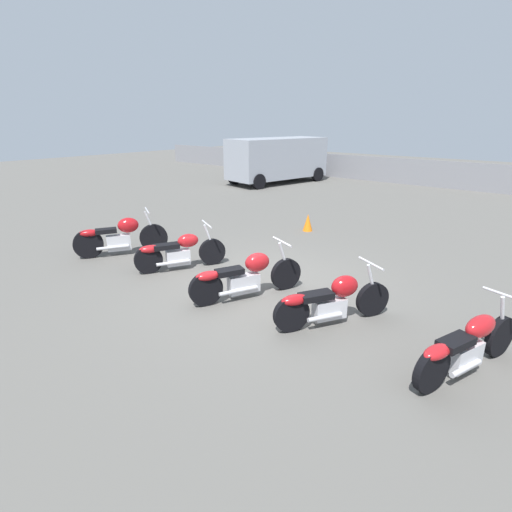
{
  "coord_description": "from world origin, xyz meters",
  "views": [
    {
      "loc": [
        4.48,
        -5.57,
        3.07
      ],
      "look_at": [
        0.0,
        -0.17,
        0.65
      ],
      "focal_mm": 28.0,
      "sensor_mm": 36.0,
      "label": 1
    }
  ],
  "objects_px": {
    "motorcycle_slot_0": "(120,236)",
    "motorcycle_slot_2": "(246,276)",
    "motorcycle_slot_3": "(332,300)",
    "motorcycle_slot_4": "(467,346)",
    "traffic_cone_near": "(308,223)",
    "parked_van": "(277,158)",
    "motorcycle_slot_1": "(178,252)"
  },
  "relations": [
    {
      "from": "motorcycle_slot_0",
      "to": "motorcycle_slot_4",
      "type": "height_order",
      "value": "motorcycle_slot_0"
    },
    {
      "from": "motorcycle_slot_2",
      "to": "motorcycle_slot_3",
      "type": "bearing_deg",
      "value": 27.6
    },
    {
      "from": "parked_van",
      "to": "traffic_cone_near",
      "type": "relative_size",
      "value": 11.12
    },
    {
      "from": "motorcycle_slot_1",
      "to": "motorcycle_slot_3",
      "type": "distance_m",
      "value": 3.72
    },
    {
      "from": "motorcycle_slot_0",
      "to": "motorcycle_slot_3",
      "type": "distance_m",
      "value": 5.54
    },
    {
      "from": "parked_van",
      "to": "traffic_cone_near",
      "type": "xyz_separation_m",
      "value": [
        6.19,
        -6.79,
        -0.96
      ]
    },
    {
      "from": "motorcycle_slot_2",
      "to": "motorcycle_slot_3",
      "type": "relative_size",
      "value": 1.13
    },
    {
      "from": "parked_van",
      "to": "traffic_cone_near",
      "type": "distance_m",
      "value": 9.24
    },
    {
      "from": "motorcycle_slot_3",
      "to": "parked_van",
      "type": "height_order",
      "value": "parked_van"
    },
    {
      "from": "motorcycle_slot_4",
      "to": "traffic_cone_near",
      "type": "relative_size",
      "value": 4.01
    },
    {
      "from": "motorcycle_slot_4",
      "to": "motorcycle_slot_3",
      "type": "bearing_deg",
      "value": -163.67
    },
    {
      "from": "motorcycle_slot_1",
      "to": "parked_van",
      "type": "xyz_separation_m",
      "value": [
        -5.75,
        11.19,
        0.82
      ]
    },
    {
      "from": "motorcycle_slot_3",
      "to": "motorcycle_slot_4",
      "type": "distance_m",
      "value": 1.95
    },
    {
      "from": "motorcycle_slot_0",
      "to": "traffic_cone_near",
      "type": "bearing_deg",
      "value": 93.05
    },
    {
      "from": "motorcycle_slot_4",
      "to": "traffic_cone_near",
      "type": "distance_m",
      "value": 6.93
    },
    {
      "from": "motorcycle_slot_1",
      "to": "motorcycle_slot_4",
      "type": "bearing_deg",
      "value": 26.02
    },
    {
      "from": "motorcycle_slot_0",
      "to": "motorcycle_slot_2",
      "type": "height_order",
      "value": "motorcycle_slot_0"
    },
    {
      "from": "motorcycle_slot_1",
      "to": "parked_van",
      "type": "distance_m",
      "value": 12.61
    },
    {
      "from": "motorcycle_slot_0",
      "to": "motorcycle_slot_2",
      "type": "relative_size",
      "value": 0.94
    },
    {
      "from": "motorcycle_slot_0",
      "to": "motorcycle_slot_1",
      "type": "bearing_deg",
      "value": 36.4
    },
    {
      "from": "motorcycle_slot_3",
      "to": "traffic_cone_near",
      "type": "distance_m",
      "value": 5.54
    },
    {
      "from": "motorcycle_slot_4",
      "to": "motorcycle_slot_2",
      "type": "bearing_deg",
      "value": -160.88
    },
    {
      "from": "motorcycle_slot_0",
      "to": "parked_van",
      "type": "height_order",
      "value": "parked_van"
    },
    {
      "from": "motorcycle_slot_0",
      "to": "motorcycle_slot_4",
      "type": "xyz_separation_m",
      "value": [
        7.49,
        0.11,
        -0.06
      ]
    },
    {
      "from": "motorcycle_slot_3",
      "to": "traffic_cone_near",
      "type": "bearing_deg",
      "value": 155.95
    },
    {
      "from": "motorcycle_slot_3",
      "to": "parked_van",
      "type": "bearing_deg",
      "value": 159.66
    },
    {
      "from": "motorcycle_slot_0",
      "to": "motorcycle_slot_3",
      "type": "relative_size",
      "value": 1.06
    },
    {
      "from": "motorcycle_slot_2",
      "to": "traffic_cone_near",
      "type": "xyz_separation_m",
      "value": [
        -1.61,
        4.57,
        -0.17
      ]
    },
    {
      "from": "traffic_cone_near",
      "to": "motorcycle_slot_2",
      "type": "bearing_deg",
      "value": -70.59
    },
    {
      "from": "motorcycle_slot_0",
      "to": "motorcycle_slot_1",
      "type": "relative_size",
      "value": 1.08
    },
    {
      "from": "motorcycle_slot_2",
      "to": "motorcycle_slot_4",
      "type": "distance_m",
      "value": 3.63
    },
    {
      "from": "motorcycle_slot_4",
      "to": "parked_van",
      "type": "height_order",
      "value": "parked_van"
    }
  ]
}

